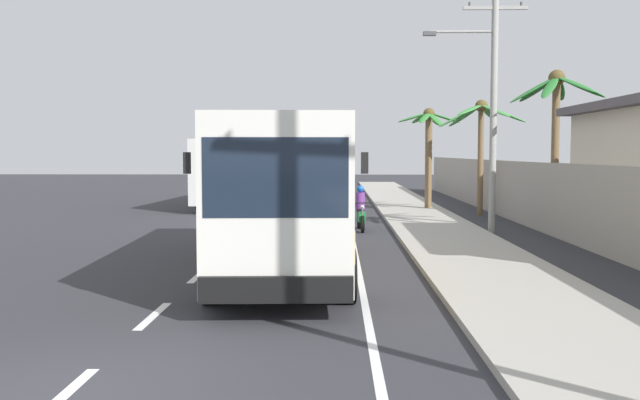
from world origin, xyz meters
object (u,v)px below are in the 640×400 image
Objects in this scene: coach_bus_foreground at (284,188)px; motorcycle_beside_bus at (361,212)px; palm_second at (429,139)px; palm_nearest at (556,112)px; utility_pole_mid at (491,90)px; palm_third at (481,127)px; coach_bus_far_lane at (238,169)px.

motorcycle_beside_bus is (2.13, 8.52, -1.32)m from coach_bus_foreground.
coach_bus_foreground is at bearing -108.45° from palm_second.
palm_second is (-3.06, 9.66, -0.73)m from palm_nearest.
palm_third is (1.06, 6.86, -1.04)m from utility_pole_mid.
coach_bus_foreground is 18.11m from palm_second.
coach_bus_foreground is at bearing -117.58° from palm_third.
motorcycle_beside_bus is 9.03m from palm_third.
motorcycle_beside_bus is 7.60m from palm_nearest.
coach_bus_foreground is 20.04m from coach_bus_far_lane.
utility_pole_mid reaches higher than palm_nearest.
palm_third is at bearing 48.26° from motorcycle_beside_bus.
coach_bus_far_lane is 2.14× the size of palm_second.
coach_bus_foreground is 1.01× the size of coach_bus_far_lane.
motorcycle_beside_bus is 9.73m from palm_second.
utility_pole_mid reaches higher than coach_bus_foreground.
coach_bus_foreground is 10.79m from utility_pole_mid.
palm_nearest is at bearing 40.39° from coach_bus_foreground.
palm_nearest reaches higher than palm_second.
coach_bus_far_lane is at bearing 118.65° from motorcycle_beside_bus.
palm_second is (5.71, 17.12, 1.52)m from coach_bus_foreground.
coach_bus_far_lane is 1.89× the size of palm_nearest.
palm_second is at bearing 107.56° from palm_nearest.
motorcycle_beside_bus is (6.08, -11.12, -1.28)m from coach_bus_far_lane.
utility_pole_mid is 1.90× the size of palm_second.
coach_bus_foreground is 1.90× the size of palm_nearest.
palm_third is (11.67, -4.86, 2.04)m from coach_bus_far_lane.
palm_third is (-1.05, 7.32, -0.24)m from palm_nearest.
utility_pole_mid is 9.37m from palm_second.
coach_bus_far_lane is 17.76m from palm_nearest.
palm_second is at bearing 130.75° from palm_third.
utility_pole_mid reaches higher than coach_bus_far_lane.
coach_bus_far_lane is 10.10m from palm_second.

